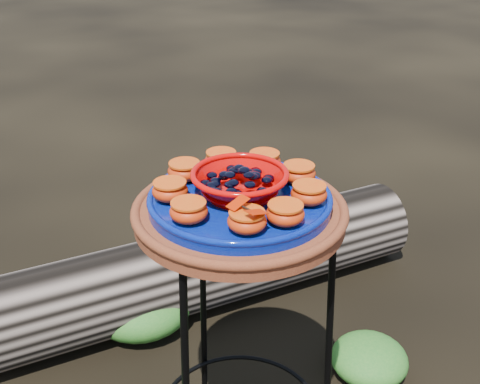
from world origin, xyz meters
name	(u,v)px	position (x,y,z in m)	size (l,w,h in m)	color
plant_stand	(240,351)	(0.00, 0.00, 0.35)	(0.44, 0.44, 0.70)	black
terracotta_saucer	(240,214)	(0.00, 0.00, 0.72)	(0.44, 0.44, 0.04)	maroon
cobalt_plate	(240,201)	(0.00, 0.00, 0.75)	(0.37, 0.37, 0.02)	#00025F
red_bowl	(240,184)	(0.00, 0.00, 0.79)	(0.19, 0.19, 0.05)	#C70603
glass_gems	(240,167)	(0.00, 0.00, 0.82)	(0.15, 0.15, 0.02)	black
orange_half_0	(247,221)	(-0.05, -0.13, 0.78)	(0.07, 0.07, 0.04)	#B60D00
orange_half_1	(285,214)	(0.02, -0.14, 0.78)	(0.07, 0.07, 0.04)	#B60D00
orange_half_2	(309,194)	(0.11, -0.09, 0.78)	(0.07, 0.07, 0.04)	#B60D00
orange_half_3	(299,174)	(0.14, 0.00, 0.78)	(0.07, 0.07, 0.04)	#B60D00
orange_half_4	(264,161)	(0.11, 0.09, 0.78)	(0.07, 0.07, 0.04)	#B60D00
orange_half_5	(221,160)	(0.03, 0.14, 0.78)	(0.07, 0.07, 0.04)	#B60D00
orange_half_6	(185,171)	(-0.07, 0.12, 0.78)	(0.07, 0.07, 0.04)	#B60D00
orange_half_7	(170,191)	(-0.13, 0.05, 0.78)	(0.07, 0.07, 0.04)	#B60D00
orange_half_8	(189,212)	(-0.13, -0.05, 0.78)	(0.07, 0.07, 0.04)	#B60D00
butterfly	(247,208)	(-0.05, -0.13, 0.81)	(0.09, 0.05, 0.02)	#C11E00
driftwood_log	(209,266)	(0.21, 0.63, 0.14)	(1.52, 0.40, 0.28)	black
foliage_right	(369,358)	(0.48, 0.08, 0.06)	(0.23, 0.23, 0.12)	#1F621D
foliage_back	(141,303)	(-0.05, 0.62, 0.08)	(0.34, 0.34, 0.17)	#1F621D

